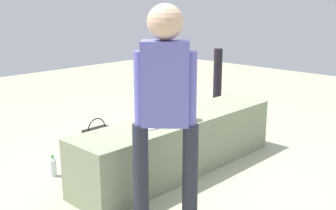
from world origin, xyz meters
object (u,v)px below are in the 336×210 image
object	(u,v)px
adult_standing	(165,97)
cake_box_white	(168,141)
child_seated	(172,97)
water_bottle_far_side	(148,128)
handbag_black_leather	(97,139)
handbag_brown_canvas	(86,170)
gift_bag	(158,114)
cake_plate	(147,125)
party_cup_red	(200,132)
water_bottle_near_gift	(53,167)

from	to	relation	value
adult_standing	cake_box_white	size ratio (longest dim) A/B	5.04
child_seated	adult_standing	world-z (taller)	adult_standing
adult_standing	cake_box_white	world-z (taller)	adult_standing
water_bottle_far_side	handbag_black_leather	bearing A→B (deg)	178.87
cake_box_white	handbag_brown_canvas	distance (m)	1.15
handbag_black_leather	handbag_brown_canvas	distance (m)	0.73
child_seated	gift_bag	size ratio (longest dim) A/B	1.34
cake_plate	handbag_brown_canvas	world-z (taller)	cake_plate
cake_plate	party_cup_red	world-z (taller)	cake_plate
child_seated	water_bottle_far_side	xyz separation A→B (m)	(0.60, 0.95, -0.63)
child_seated	cake_plate	size ratio (longest dim) A/B	2.16
handbag_brown_canvas	water_bottle_far_side	bearing A→B (deg)	22.22
water_bottle_far_side	gift_bag	bearing A→B (deg)	27.49
gift_bag	party_cup_red	world-z (taller)	gift_bag
adult_standing	cake_box_white	xyz separation A→B (m)	(1.18, 1.11, -0.87)
cake_box_white	handbag_black_leather	distance (m)	0.77
water_bottle_near_gift	child_seated	bearing A→B (deg)	-42.46
party_cup_red	handbag_brown_canvas	size ratio (longest dim) A/B	0.36
child_seated	handbag_black_leather	world-z (taller)	child_seated
cake_plate	party_cup_red	xyz separation A→B (m)	(1.32, 0.49, -0.49)
cake_plate	water_bottle_far_side	world-z (taller)	cake_plate
adult_standing	cake_plate	distance (m)	0.80
party_cup_red	handbag_brown_canvas	xyz separation A→B (m)	(-1.66, -0.06, 0.05)
cake_plate	gift_bag	xyz separation A→B (m)	(1.26, 1.13, -0.37)
gift_bag	cake_box_white	xyz separation A→B (m)	(-0.45, -0.60, -0.11)
water_bottle_near_gift	handbag_black_leather	xyz separation A→B (m)	(0.67, 0.23, 0.04)
gift_bag	handbag_black_leather	size ratio (longest dim) A/B	0.98
child_seated	adult_standing	size ratio (longest dim) A/B	0.31
water_bottle_near_gift	cake_box_white	world-z (taller)	water_bottle_near_gift
water_bottle_far_side	cake_box_white	bearing A→B (deg)	-102.91
cake_plate	water_bottle_near_gift	distance (m)	0.99
child_seated	water_bottle_far_side	bearing A→B (deg)	57.86
adult_standing	party_cup_red	size ratio (longest dim) A/B	14.62
water_bottle_near_gift	handbag_brown_canvas	world-z (taller)	handbag_brown_canvas
child_seated	gift_bag	world-z (taller)	child_seated
water_bottle_far_side	party_cup_red	world-z (taller)	water_bottle_far_side
water_bottle_near_gift	cake_box_white	size ratio (longest dim) A/B	0.66
cake_box_white	adult_standing	bearing A→B (deg)	-136.82
cake_plate	cake_box_white	xyz separation A→B (m)	(0.81, 0.53, -0.48)
adult_standing	water_bottle_near_gift	size ratio (longest dim) A/B	7.66
cake_plate	water_bottle_near_gift	world-z (taller)	cake_plate
handbag_brown_canvas	handbag_black_leather	bearing A→B (deg)	45.36
adult_standing	handbag_black_leather	bearing A→B (deg)	70.40
adult_standing	cake_plate	xyz separation A→B (m)	(0.37, 0.58, -0.39)
handbag_black_leather	water_bottle_near_gift	bearing A→B (deg)	-161.09
cake_plate	water_bottle_far_side	bearing A→B (deg)	46.34
water_bottle_near_gift	water_bottle_far_side	bearing A→B (deg)	8.75
child_seated	handbag_brown_canvas	world-z (taller)	child_seated
water_bottle_near_gift	water_bottle_far_side	distance (m)	1.41
child_seated	cake_plate	distance (m)	0.36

